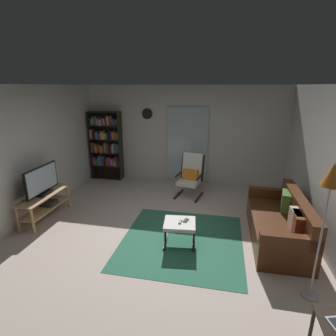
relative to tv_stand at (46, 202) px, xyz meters
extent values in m
plane|color=beige|center=(2.38, -0.09, -0.34)|extent=(7.02, 7.02, 0.00)
cube|color=silver|center=(2.38, 2.81, 0.96)|extent=(5.60, 0.06, 2.60)
cube|color=silver|center=(-0.32, -0.09, 0.96)|extent=(0.06, 6.00, 2.60)
cube|color=silver|center=(5.08, -0.09, 0.96)|extent=(0.06, 6.00, 2.60)
cube|color=silver|center=(2.48, 2.74, 0.71)|extent=(1.10, 0.01, 2.00)
cube|color=#2F6D55|center=(2.81, -0.29, -0.34)|extent=(2.05, 2.12, 0.01)
cube|color=tan|center=(0.00, -0.02, 0.17)|extent=(0.41, 1.27, 0.02)
cube|color=tan|center=(0.00, -0.02, -0.11)|extent=(0.37, 1.21, 0.02)
cylinder|color=tan|center=(0.15, -0.60, -0.09)|extent=(0.05, 0.05, 0.50)
cylinder|color=tan|center=(0.15, 0.57, -0.09)|extent=(0.05, 0.05, 0.50)
cylinder|color=tan|center=(-0.15, -0.60, -0.09)|extent=(0.05, 0.05, 0.50)
cylinder|color=tan|center=(-0.15, 0.57, -0.09)|extent=(0.05, 0.05, 0.50)
cube|color=#28282D|center=(0.00, 0.10, -0.06)|extent=(0.24, 0.28, 0.07)
cube|color=black|center=(0.00, -0.02, 0.20)|extent=(0.20, 0.32, 0.05)
cube|color=black|center=(0.00, -0.02, 0.49)|extent=(0.04, 0.92, 0.53)
cube|color=silver|center=(0.02, -0.02, 0.49)|extent=(0.01, 0.87, 0.48)
cube|color=black|center=(-0.22, 2.54, 0.61)|extent=(0.02, 0.30, 1.91)
cube|color=black|center=(0.64, 2.54, 0.61)|extent=(0.02, 0.30, 1.91)
cube|color=black|center=(0.21, 2.68, 0.61)|extent=(0.88, 0.02, 1.91)
cube|color=black|center=(0.21, 2.54, -0.33)|extent=(0.85, 0.28, 0.02)
cube|color=black|center=(0.21, 2.54, 0.04)|extent=(0.85, 0.28, 0.02)
cube|color=black|center=(0.21, 2.54, 0.42)|extent=(0.85, 0.28, 0.02)
cube|color=black|center=(0.21, 2.54, 0.80)|extent=(0.85, 0.28, 0.02)
cube|color=black|center=(0.21, 2.54, 1.18)|extent=(0.85, 0.28, 0.02)
cube|color=black|center=(0.21, 2.54, 1.55)|extent=(0.85, 0.28, 0.02)
cube|color=#96468A|center=(-0.18, 2.56, 0.16)|extent=(0.03, 0.22, 0.23)
cube|color=#994284|center=(-0.14, 2.52, 0.13)|extent=(0.04, 0.17, 0.18)
cube|color=brown|center=(-0.09, 2.54, 0.13)|extent=(0.04, 0.21, 0.16)
cube|color=#338C46|center=(-0.04, 2.54, 0.15)|extent=(0.03, 0.20, 0.20)
cube|color=teal|center=(0.00, 2.55, 0.18)|extent=(0.03, 0.21, 0.27)
cube|color=#386BB7|center=(0.04, 2.55, 0.14)|extent=(0.04, 0.18, 0.19)
cube|color=#9D3A8A|center=(0.09, 2.52, 0.18)|extent=(0.04, 0.10, 0.26)
cube|color=#579CA0|center=(0.13, 2.54, 0.17)|extent=(0.02, 0.14, 0.24)
cube|color=#212825|center=(0.17, 2.52, 0.16)|extent=(0.02, 0.23, 0.23)
cube|color=olive|center=(0.21, 2.53, 0.13)|extent=(0.04, 0.13, 0.17)
cube|color=brown|center=(0.25, 2.52, 0.17)|extent=(0.02, 0.22, 0.24)
cube|color=#C43636|center=(0.28, 2.52, 0.17)|extent=(0.02, 0.13, 0.25)
cube|color=#914694|center=(0.33, 2.54, 0.15)|extent=(0.04, 0.14, 0.21)
cube|color=beige|center=(0.37, 2.53, 0.14)|extent=(0.02, 0.15, 0.19)
cube|color=#2961A3|center=(0.42, 2.55, 0.15)|extent=(0.04, 0.18, 0.22)
cube|color=#C3B29E|center=(0.47, 2.52, 0.13)|extent=(0.04, 0.17, 0.16)
cube|color=red|center=(0.52, 2.53, 0.18)|extent=(0.04, 0.23, 0.27)
cube|color=#3161A1|center=(0.57, 2.54, 0.13)|extent=(0.04, 0.12, 0.16)
cube|color=red|center=(-0.18, 2.52, 0.56)|extent=(0.04, 0.20, 0.27)
cube|color=teal|center=(-0.13, 2.55, 0.54)|extent=(0.03, 0.13, 0.22)
cube|color=#307A48|center=(-0.09, 2.53, 0.55)|extent=(0.03, 0.17, 0.25)
cube|color=orange|center=(-0.06, 2.53, 0.51)|extent=(0.03, 0.20, 0.17)
cube|color=brown|center=(-0.03, 2.55, 0.54)|extent=(0.03, 0.10, 0.21)
cube|color=red|center=(0.01, 2.54, 0.52)|extent=(0.04, 0.10, 0.19)
cube|color=brown|center=(0.05, 2.52, 0.51)|extent=(0.02, 0.10, 0.16)
cube|color=#AA8C34|center=(0.09, 2.52, 0.52)|extent=(0.03, 0.23, 0.19)
cube|color=#A09B3D|center=(0.13, 2.54, 0.51)|extent=(0.02, 0.13, 0.17)
cube|color=black|center=(0.15, 2.52, 0.53)|extent=(0.02, 0.11, 0.21)
cube|color=#5D9A94|center=(0.19, 2.53, 0.56)|extent=(0.03, 0.14, 0.27)
cube|color=red|center=(0.23, 2.55, 0.53)|extent=(0.04, 0.24, 0.19)
cube|color=red|center=(0.27, 2.54, 0.55)|extent=(0.03, 0.16, 0.24)
cube|color=#1F2134|center=(0.32, 2.52, 0.52)|extent=(0.04, 0.20, 0.19)
cube|color=#308D3E|center=(0.36, 2.55, 0.52)|extent=(0.02, 0.10, 0.18)
cube|color=#C23C39|center=(0.40, 2.53, 0.53)|extent=(0.04, 0.15, 0.21)
cube|color=beige|center=(0.44, 2.52, 0.56)|extent=(0.04, 0.18, 0.26)
cube|color=#3D57A4|center=(0.49, 2.53, 0.54)|extent=(0.04, 0.12, 0.23)
cube|color=#3261AC|center=(0.54, 2.53, 0.56)|extent=(0.03, 0.21, 0.27)
cube|color=#35864F|center=(0.57, 2.52, 0.55)|extent=(0.04, 0.13, 0.24)
cube|color=beige|center=(-0.18, 2.53, 0.94)|extent=(0.04, 0.22, 0.25)
cube|color=#2A63B3|center=(-0.15, 2.54, 0.93)|extent=(0.03, 0.12, 0.25)
cube|color=black|center=(-0.11, 2.53, 0.93)|extent=(0.03, 0.19, 0.24)
cube|color=red|center=(-0.08, 2.53, 0.90)|extent=(0.03, 0.12, 0.19)
cube|color=gold|center=(-0.03, 2.53, 0.90)|extent=(0.04, 0.15, 0.17)
cube|color=#2D6DB4|center=(0.00, 2.53, 0.92)|extent=(0.03, 0.22, 0.22)
cube|color=#8F3D8A|center=(0.05, 2.55, 0.89)|extent=(0.04, 0.21, 0.16)
cube|color=red|center=(0.10, 2.52, 0.91)|extent=(0.04, 0.18, 0.19)
cube|color=gold|center=(0.15, 2.52, 0.92)|extent=(0.03, 0.22, 0.23)
cube|color=beige|center=(0.19, 2.53, 0.89)|extent=(0.04, 0.19, 0.16)
cube|color=#C6B19C|center=(0.24, 2.53, 0.89)|extent=(0.04, 0.15, 0.15)
cube|color=#3E8243|center=(0.29, 2.52, 0.90)|extent=(0.04, 0.10, 0.18)
cube|color=black|center=(0.34, 2.52, 0.91)|extent=(0.03, 0.24, 0.20)
cube|color=#17252C|center=(0.37, 2.52, 0.94)|extent=(0.02, 0.14, 0.26)
cube|color=#944891|center=(0.41, 2.54, 0.92)|extent=(0.04, 0.13, 0.21)
cube|color=orange|center=(0.46, 2.54, 0.91)|extent=(0.04, 0.12, 0.20)
cube|color=red|center=(0.50, 2.53, 0.93)|extent=(0.04, 0.14, 0.23)
cube|color=#318345|center=(0.55, 2.55, 0.91)|extent=(0.03, 0.21, 0.20)
cube|color=gold|center=(0.58, 2.54, 0.90)|extent=(0.03, 0.15, 0.19)
cube|color=#222626|center=(-0.18, 2.53, 1.30)|extent=(0.03, 0.17, 0.21)
cube|color=olive|center=(-0.14, 2.55, 1.28)|extent=(0.03, 0.20, 0.17)
cube|color=#2C834B|center=(-0.10, 2.54, 1.31)|extent=(0.03, 0.18, 0.24)
cube|color=brown|center=(-0.06, 2.53, 1.29)|extent=(0.03, 0.21, 0.20)
cube|color=#2961A7|center=(-0.02, 2.52, 1.32)|extent=(0.04, 0.11, 0.25)
cube|color=beige|center=(0.03, 2.53, 1.28)|extent=(0.04, 0.14, 0.18)
cube|color=brown|center=(0.08, 2.52, 1.31)|extent=(0.03, 0.13, 0.23)
cube|color=beige|center=(0.12, 2.52, 1.27)|extent=(0.04, 0.24, 0.16)
cube|color=#9B4883|center=(0.18, 2.53, 1.29)|extent=(0.04, 0.22, 0.20)
cube|color=orange|center=(0.21, 2.52, 1.29)|extent=(0.03, 0.11, 0.19)
cube|color=#3862B2|center=(0.25, 2.55, 1.28)|extent=(0.03, 0.18, 0.18)
cube|color=brown|center=(0.29, 2.54, 1.32)|extent=(0.04, 0.10, 0.26)
cube|color=orange|center=(0.34, 2.52, 1.32)|extent=(0.04, 0.16, 0.25)
cube|color=red|center=(0.38, 2.54, 1.31)|extent=(0.04, 0.11, 0.24)
cube|color=#3D66AA|center=(0.42, 2.53, 1.33)|extent=(0.02, 0.11, 0.27)
cube|color=#292123|center=(0.45, 2.54, 1.32)|extent=(0.02, 0.16, 0.26)
cube|color=#2866AB|center=(0.49, 2.53, 1.28)|extent=(0.04, 0.17, 0.18)
cube|color=red|center=(0.53, 2.55, 1.29)|extent=(0.03, 0.15, 0.19)
cube|color=brown|center=(0.57, 2.55, 1.27)|extent=(0.04, 0.17, 0.16)
cube|color=#4F2914|center=(4.40, 0.10, -0.14)|extent=(0.82, 1.93, 0.40)
cube|color=#4F2914|center=(4.72, 0.10, 0.26)|extent=(0.18, 1.93, 0.40)
cube|color=#4F2914|center=(4.40, -0.80, 0.16)|extent=(0.82, 0.14, 0.20)
cube|color=#4F2914|center=(4.40, 0.99, 0.16)|extent=(0.82, 0.14, 0.20)
cube|color=#436C2D|center=(4.59, 0.48, 0.23)|extent=(0.21, 0.40, 0.34)
cube|color=brown|center=(4.59, -0.38, 0.23)|extent=(0.17, 0.39, 0.34)
cube|color=beige|center=(4.59, -0.29, 0.23)|extent=(0.16, 0.39, 0.34)
cube|color=black|center=(2.94, 1.61, -0.32)|extent=(0.15, 0.60, 0.04)
cube|color=black|center=(2.99, 1.86, 0.34)|extent=(0.07, 0.18, 0.63)
cube|color=black|center=(2.94, 1.63, 0.20)|extent=(0.14, 0.52, 0.03)
cube|color=black|center=(2.43, 1.71, -0.32)|extent=(0.15, 0.60, 0.04)
cube|color=black|center=(2.48, 1.96, 0.34)|extent=(0.07, 0.18, 0.63)
cube|color=black|center=(2.43, 1.73, 0.20)|extent=(0.14, 0.52, 0.03)
cube|color=white|center=(2.68, 1.64, 0.04)|extent=(0.57, 0.60, 0.08)
cube|color=white|center=(2.73, 1.89, 0.38)|extent=(0.51, 0.27, 0.60)
cube|color=orange|center=(2.70, 1.74, 0.16)|extent=(0.39, 0.25, 0.34)
cube|color=white|center=(2.78, -0.37, 0.03)|extent=(0.57, 0.53, 0.06)
cube|color=black|center=(2.54, -0.40, -0.32)|extent=(0.09, 0.48, 0.04)
cube|color=black|center=(2.54, -0.40, -0.15)|extent=(0.04, 0.04, 0.34)
cube|color=black|center=(3.02, -0.35, -0.32)|extent=(0.09, 0.48, 0.04)
cube|color=black|center=(3.02, -0.35, -0.15)|extent=(0.04, 0.04, 0.34)
cube|color=black|center=(2.79, -0.37, 0.07)|extent=(0.05, 0.15, 0.02)
cube|color=black|center=(2.88, -0.30, 0.06)|extent=(0.10, 0.15, 0.01)
cylinder|color=#A5A5AD|center=(4.61, -1.21, -0.33)|extent=(0.22, 0.22, 0.02)
cylinder|color=#B2B2B7|center=(4.61, -1.21, 0.42)|extent=(0.02, 0.02, 1.48)
cone|color=orange|center=(4.61, -1.21, 1.30)|extent=(0.24, 0.24, 0.27)
cylinder|color=black|center=(4.41, -1.90, -0.12)|extent=(0.04, 0.04, 0.44)
cylinder|color=silver|center=(1.37, 2.74, 1.51)|extent=(0.28, 0.02, 0.28)
cylinder|color=black|center=(1.37, 2.73, 1.51)|extent=(0.29, 0.01, 0.29)
camera|label=1|loc=(3.38, -4.30, 2.23)|focal=28.45mm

